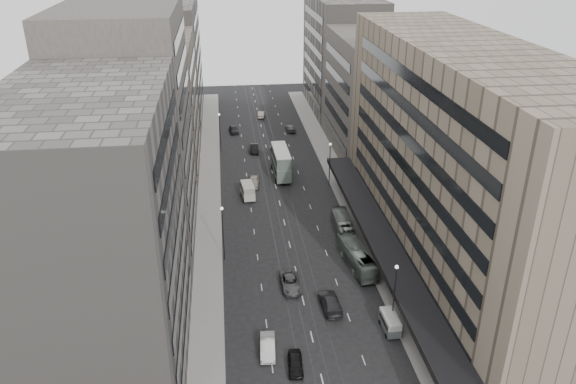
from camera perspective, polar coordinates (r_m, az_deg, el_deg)
name	(u,v)px	position (r m, az deg, el deg)	size (l,w,h in m)	color
ground	(304,305)	(71.42, 1.66, -11.43)	(220.00, 220.00, 0.00)	black
sidewalk_right	(339,179)	(105.39, 5.16, 1.28)	(4.00, 125.00, 0.15)	gray
sidewalk_left	(209,186)	(103.35, -7.98, 0.63)	(4.00, 125.00, 0.15)	gray
department_store	(459,163)	(76.56, 17.02, 2.87)	(19.20, 60.00, 30.00)	gray
building_right_mid	(372,95)	(116.89, 8.58, 9.73)	(15.00, 28.00, 24.00)	#48433E
building_right_far	(342,55)	(144.79, 5.55, 13.68)	(15.00, 32.00, 28.00)	slate
building_left_a	(98,244)	(57.34, -18.75, -5.05)	(15.00, 28.00, 30.00)	slate
building_left_b	(132,133)	(80.86, -15.56, 5.80)	(15.00, 26.00, 34.00)	#48433E
building_left_c	(154,108)	(107.72, -13.45, 8.27)	(15.00, 28.00, 25.00)	#786A5D
building_left_d	(167,62)	(139.21, -12.22, 12.78)	(15.00, 38.00, 28.00)	slate
lamp_right_near	(395,288)	(66.40, 10.79, -9.59)	(0.44, 0.44, 8.32)	#262628
lamp_right_far	(330,159)	(100.71, 4.27, 3.32)	(0.44, 0.44, 8.32)	#262628
lamp_left_near	(223,227)	(78.17, -6.65, -3.57)	(0.44, 0.44, 8.32)	#262628
lamp_left_far	(220,128)	(117.75, -6.95, 6.48)	(0.44, 0.44, 8.32)	#262628
bus_near	(357,257)	(78.58, 7.00, -6.58)	(2.47, 10.55, 2.94)	gray
bus_far	(344,228)	(85.83, 5.69, -3.61)	(2.39, 10.23, 2.85)	gray
double_decker	(281,162)	(105.54, -0.71, 3.07)	(3.13, 9.75, 5.31)	slate
vw_microbus	(390,322)	(67.92, 10.33, -12.89)	(1.84, 3.88, 2.07)	#505557
panel_van	(248,191)	(97.36, -4.11, 0.15)	(2.49, 4.50, 2.73)	silver
sedan_0	(295,363)	(62.39, 0.75, -17.00)	(1.62, 4.02, 1.37)	black
sedan_1	(268,346)	(64.29, -2.08, -15.41)	(1.62, 4.63, 1.53)	silver
sedan_2	(290,283)	(74.11, 0.25, -9.20)	(2.44, 5.28, 1.47)	#4E4E51
sedan_3	(330,302)	(70.74, 4.32, -11.09)	(2.28, 5.62, 1.63)	#2A2A2D
sedan_4	(254,182)	(102.39, -3.50, 1.05)	(1.91, 4.74, 1.61)	#ADA08F
sedan_5	(254,148)	(118.38, -3.45, 4.45)	(1.66, 4.76, 1.57)	black
sedan_6	(277,149)	(117.91, -1.12, 4.37)	(2.35, 5.09, 1.41)	silver
sedan_7	(290,128)	(130.86, 0.23, 6.51)	(1.96, 4.83, 1.40)	#555557
sedan_8	(234,129)	(130.34, -5.53, 6.36)	(1.87, 4.66, 1.59)	black
sedan_9	(261,114)	(141.04, -2.75, 7.89)	(1.55, 4.45, 1.46)	#A39687
pedestrian	(431,360)	(63.90, 14.35, -16.21)	(0.72, 0.47, 1.98)	black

